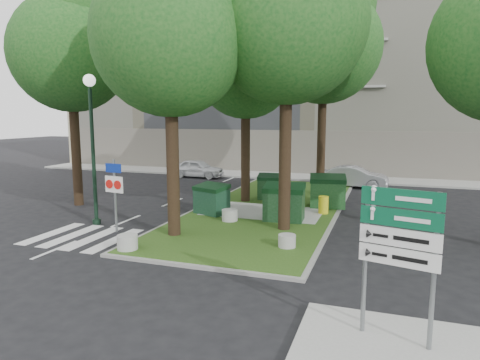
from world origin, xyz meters
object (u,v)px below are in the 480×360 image
at_px(tree_street_left, 72,41).
at_px(traffic_sign_pole, 115,186).
at_px(bollard_left, 127,242).
at_px(car_silver, 354,177).
at_px(car_white, 198,168).
at_px(tree_median_mid, 248,57).
at_px(dumpster_b, 272,187).
at_px(street_lamp, 92,132).
at_px(bollard_mid, 230,215).
at_px(dumpster_c, 284,203).
at_px(directional_sign, 400,241).
at_px(tree_median_far, 326,35).
at_px(litter_bin, 323,205).
at_px(dumpster_d, 328,191).
at_px(tree_median_near_right, 290,7).
at_px(tree_median_near_left, 173,23).
at_px(dumpster_a, 212,199).
at_px(bollard_right, 287,241).

height_order(tree_street_left, traffic_sign_pole, tree_street_left).
relative_size(bollard_left, car_silver, 0.16).
bearing_deg(car_white, tree_street_left, 174.13).
relative_size(tree_median_mid, dumpster_b, 6.70).
relative_size(tree_street_left, street_lamp, 1.88).
distance_m(bollard_mid, street_lamp, 6.26).
relative_size(dumpster_c, directional_sign, 0.58).
xyz_separation_m(tree_median_far, car_white, (-9.21, 4.24, -7.69)).
height_order(tree_median_mid, litter_bin, tree_median_mid).
relative_size(tree_median_mid, traffic_sign_pole, 3.66).
height_order(dumpster_d, street_lamp, street_lamp).
relative_size(bollard_left, street_lamp, 0.11).
bearing_deg(bollard_left, tree_median_near_right, 44.10).
xyz_separation_m(tree_median_near_left, car_white, (-5.51, 13.74, -6.69)).
bearing_deg(litter_bin, dumpster_a, -160.84).
distance_m(bollard_left, bollard_right, 5.06).
bearing_deg(tree_median_far, dumpster_b, -135.32).
bearing_deg(bollard_mid, car_silver, 68.92).
xyz_separation_m(bollard_right, litter_bin, (0.42, 5.13, 0.17)).
height_order(bollard_left, bollard_mid, bollard_left).
bearing_deg(dumpster_d, tree_median_near_right, -111.25).
height_order(bollard_mid, car_silver, car_silver).
distance_m(tree_median_mid, bollard_left, 10.89).
bearing_deg(dumpster_a, car_white, 138.42).
relative_size(dumpster_b, car_white, 0.41).
bearing_deg(dumpster_b, tree_street_left, -164.27).
bearing_deg(bollard_mid, tree_median_near_left, -113.78).
bearing_deg(bollard_left, tree_street_left, 138.63).
xyz_separation_m(dumpster_d, bollard_mid, (-3.34, -3.90, -0.49)).
xyz_separation_m(bollard_right, street_lamp, (-7.92, 0.81, 3.35)).
height_order(bollard_mid, street_lamp, street_lamp).
xyz_separation_m(tree_median_mid, car_white, (-6.01, 7.24, -6.35)).
bearing_deg(tree_median_far, dumpster_d, -77.33).
distance_m(tree_median_mid, dumpster_b, 6.38).
bearing_deg(tree_median_mid, litter_bin, -21.54).
xyz_separation_m(tree_median_mid, traffic_sign_pole, (-2.96, -6.61, -5.23)).
bearing_deg(bollard_mid, car_white, 120.24).
xyz_separation_m(dumpster_b, street_lamp, (-5.41, -6.70, 2.94)).
bearing_deg(car_silver, dumpster_b, 151.09).
xyz_separation_m(directional_sign, car_white, (-12.71, 18.86, -1.41)).
bearing_deg(litter_bin, street_lamp, -152.60).
relative_size(litter_bin, street_lamp, 0.13).
xyz_separation_m(litter_bin, car_silver, (0.69, 7.99, 0.15)).
relative_size(tree_median_near_right, dumpster_c, 6.82).
height_order(tree_median_near_left, car_white, tree_median_near_left).
xyz_separation_m(dumpster_b, directional_sign, (5.70, -12.45, 1.31)).
relative_size(tree_median_mid, tree_median_far, 0.84).
height_order(tree_median_mid, bollard_right, tree_median_mid).
relative_size(bollard_left, car_white, 0.17).
xyz_separation_m(tree_street_left, street_lamp, (3.09, -2.88, -3.98)).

